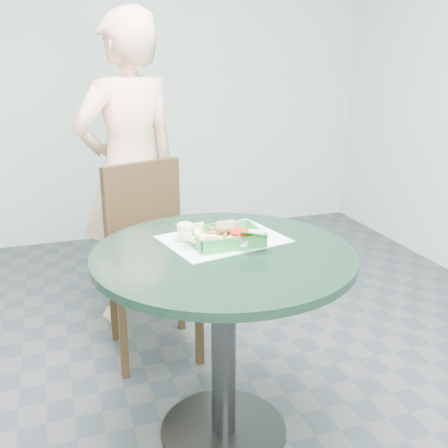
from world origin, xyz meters
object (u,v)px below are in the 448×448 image
object	(u,v)px
dining_chair	(148,246)
food_basket	(226,245)
crab_sandwich	(226,235)
sauce_ramekin	(185,233)
cafe_table	(224,300)
diner_person	(129,157)

from	to	relation	value
dining_chair	food_basket	world-z (taller)	dining_chair
crab_sandwich	sauce_ramekin	world-z (taller)	crab_sandwich
cafe_table	dining_chair	size ratio (longest dim) A/B	1.00
food_basket	crab_sandwich	world-z (taller)	crab_sandwich
cafe_table	diner_person	bearing A→B (deg)	97.80
diner_person	sauce_ramekin	bearing A→B (deg)	72.27
cafe_table	food_basket	bearing A→B (deg)	64.01
cafe_table	sauce_ramekin	xyz separation A→B (m)	(-0.10, 0.15, 0.22)
cafe_table	food_basket	distance (m)	0.20
diner_person	crab_sandwich	size ratio (longest dim) A/B	14.88
food_basket	dining_chair	bearing A→B (deg)	103.27
cafe_table	diner_person	xyz separation A→B (m)	(-0.15, 1.11, 0.33)
dining_chair	food_basket	bearing A→B (deg)	-96.69
cafe_table	diner_person	size ratio (longest dim) A/B	0.51
dining_chair	crab_sandwich	distance (m)	0.75
cafe_table	sauce_ramekin	size ratio (longest dim) A/B	15.53
cafe_table	crab_sandwich	size ratio (longest dim) A/B	7.60
dining_chair	diner_person	xyz separation A→B (m)	(-0.02, 0.35, 0.38)
cafe_table	diner_person	distance (m)	1.17
food_basket	sauce_ramekin	world-z (taller)	sauce_ramekin
sauce_ramekin	crab_sandwich	bearing A→B (deg)	-26.67
dining_chair	crab_sandwich	world-z (taller)	dining_chair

